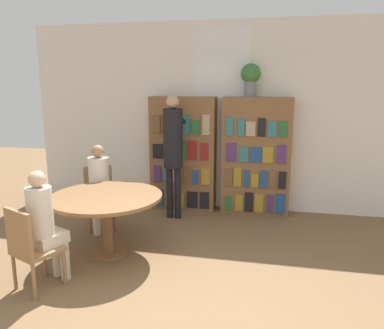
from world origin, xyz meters
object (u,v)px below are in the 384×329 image
at_px(reading_table, 106,204).
at_px(chair_left_side, 99,194).
at_px(chair_near_camera, 30,246).
at_px(seated_reader_left, 100,183).
at_px(bookshelf_right, 256,157).
at_px(flower_vase, 251,77).
at_px(bookshelf_left, 183,154).
at_px(librarian_standing, 173,144).
at_px(seated_reader_right, 45,222).

height_order(reading_table, chair_left_side, chair_left_side).
bearing_deg(chair_near_camera, reading_table, 90.00).
height_order(chair_near_camera, seated_reader_left, seated_reader_left).
bearing_deg(bookshelf_right, flower_vase, 177.75).
distance_m(bookshelf_left, flower_vase, 1.61).
xyz_separation_m(reading_table, chair_left_side, (-0.51, 0.86, -0.16)).
xyz_separation_m(flower_vase, reading_table, (-1.53, -1.92, -1.50)).
bearing_deg(bookshelf_left, chair_left_side, -133.35).
height_order(reading_table, seated_reader_left, seated_reader_left).
height_order(bookshelf_left, flower_vase, flower_vase).
bearing_deg(bookshelf_left, chair_near_camera, -107.19).
bearing_deg(librarian_standing, seated_reader_right, -109.65).
bearing_deg(seated_reader_left, bookshelf_right, 179.26).
bearing_deg(reading_table, bookshelf_left, 75.83).
bearing_deg(bookshelf_right, chair_near_camera, -125.92).
relative_size(flower_vase, librarian_standing, 0.27).
bearing_deg(reading_table, seated_reader_left, 120.85).
xyz_separation_m(flower_vase, chair_near_camera, (-1.93, -2.84, -1.66)).
relative_size(chair_left_side, librarian_standing, 0.47).
distance_m(bookshelf_left, chair_left_side, 1.51).
bearing_deg(reading_table, bookshelf_right, 49.08).
relative_size(flower_vase, reading_table, 0.38).
bearing_deg(flower_vase, reading_table, -128.63).
relative_size(bookshelf_left, bookshelf_right, 1.00).
xyz_separation_m(seated_reader_left, librarian_standing, (0.87, 0.70, 0.45)).
distance_m(bookshelf_right, chair_left_side, 2.45).
xyz_separation_m(bookshelf_left, chair_near_camera, (-0.88, -2.83, -0.43)).
distance_m(bookshelf_right, seated_reader_right, 3.33).
bearing_deg(flower_vase, chair_left_side, -152.62).
height_order(bookshelf_left, chair_left_side, bookshelf_left).
relative_size(bookshelf_right, seated_reader_left, 1.51).
height_order(bookshelf_left, librarian_standing, librarian_standing).
distance_m(flower_vase, seated_reader_left, 2.71).
relative_size(chair_near_camera, chair_left_side, 1.00).
xyz_separation_m(bookshelf_right, seated_reader_left, (-2.08, -1.21, -0.22)).
bearing_deg(seated_reader_left, librarian_standing, -171.92).
height_order(bookshelf_left, chair_near_camera, bookshelf_left).
bearing_deg(seated_reader_right, chair_left_side, 119.94).
bearing_deg(bookshelf_right, seated_reader_right, -126.61).
bearing_deg(bookshelf_right, bookshelf_left, 180.00).
distance_m(reading_table, seated_reader_left, 0.82).
xyz_separation_m(chair_left_side, seated_reader_right, (0.19, -1.61, 0.19)).
bearing_deg(bookshelf_right, chair_left_side, -154.09).
relative_size(bookshelf_right, seated_reader_right, 1.52).
distance_m(flower_vase, chair_left_side, 2.84).
height_order(reading_table, librarian_standing, librarian_standing).
bearing_deg(librarian_standing, chair_near_camera, -109.91).
distance_m(chair_left_side, seated_reader_right, 1.63).
distance_m(bookshelf_right, chair_near_camera, 3.52).
xyz_separation_m(bookshelf_left, chair_left_side, (-1.00, -1.05, -0.43)).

